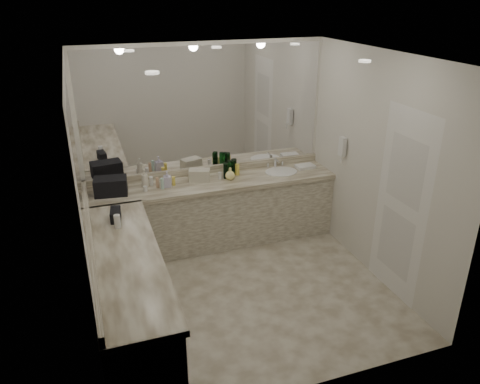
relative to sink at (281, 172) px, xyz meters
name	(u,v)px	position (x,y,z in m)	size (l,w,h in m)	color
floor	(245,291)	(-0.95, -1.20, -0.90)	(3.20, 3.20, 0.00)	beige
ceiling	(246,57)	(-0.95, -1.20, 1.71)	(3.20, 3.20, 0.00)	white
wall_back	(207,144)	(-0.95, 0.30, 0.41)	(3.20, 0.02, 2.60)	silver
wall_left	(84,208)	(-2.55, -1.20, 0.41)	(0.02, 3.00, 2.60)	silver
wall_right	(377,168)	(0.65, -1.20, 0.41)	(0.02, 3.00, 2.60)	silver
vanity_back_base	(214,214)	(-0.95, 0.00, -0.48)	(3.20, 0.60, 0.84)	beige
vanity_back_top	(214,183)	(-0.95, -0.01, -0.03)	(3.20, 0.64, 0.06)	beige
vanity_left_base	(129,298)	(-2.25, -1.50, -0.48)	(0.60, 2.40, 0.84)	beige
vanity_left_top	(126,258)	(-2.24, -1.50, -0.03)	(0.64, 2.42, 0.06)	beige
backsplash_back	(208,170)	(-0.95, 0.28, 0.05)	(3.20, 0.04, 0.10)	beige
backsplash_left	(91,241)	(-2.53, -1.20, 0.05)	(0.04, 3.00, 0.10)	beige
mirror_back	(206,109)	(-0.95, 0.29, 0.88)	(3.12, 0.01, 1.55)	white
mirror_left	(78,160)	(-2.54, -1.20, 0.88)	(0.01, 2.92, 1.55)	white
sink	(281,172)	(0.00, 0.00, 0.00)	(0.44, 0.44, 0.03)	white
faucet	(275,162)	(0.00, 0.21, 0.07)	(0.24, 0.16, 0.14)	silver
wall_phone	(342,147)	(0.61, -0.50, 0.46)	(0.06, 0.10, 0.24)	white
door	(401,206)	(0.64, -1.70, 0.16)	(0.02, 0.82, 2.10)	white
black_toiletry_bag	(111,186)	(-2.23, -0.01, 0.11)	(0.38, 0.24, 0.22)	black
black_bag_spill	(116,215)	(-2.25, -0.72, 0.07)	(0.10, 0.23, 0.12)	black
cream_cosmetic_case	(199,175)	(-1.12, 0.07, 0.08)	(0.26, 0.16, 0.15)	beige
hand_towel	(305,166)	(0.38, 0.04, 0.03)	(0.25, 0.17, 0.04)	white
lotion_left	(117,221)	(-2.25, -0.92, 0.08)	(0.07, 0.07, 0.15)	white
soap_bottle_a	(145,178)	(-1.81, 0.08, 0.12)	(0.09, 0.09, 0.24)	silver
soap_bottle_b	(167,179)	(-1.55, 0.00, 0.11)	(0.09, 0.10, 0.21)	silver
soap_bottle_c	(230,174)	(-0.73, -0.03, 0.09)	(0.13, 0.13, 0.16)	#FFF18E
green_bottle_0	(226,172)	(-0.77, 0.03, 0.10)	(0.06, 0.06, 0.18)	#0B4115
green_bottle_1	(229,168)	(-0.70, 0.11, 0.11)	(0.06, 0.06, 0.21)	#0B4115
green_bottle_2	(234,166)	(-0.62, 0.15, 0.11)	(0.07, 0.07, 0.21)	#0B4115
green_bottle_3	(226,170)	(-0.77, 0.05, 0.11)	(0.07, 0.07, 0.20)	#0B4115
green_bottle_4	(233,168)	(-0.65, 0.12, 0.11)	(0.06, 0.06, 0.20)	#0B4115
amenity_bottle_0	(151,181)	(-1.73, 0.12, 0.06)	(0.05, 0.05, 0.11)	white
amenity_bottle_1	(157,183)	(-1.67, 0.01, 0.07)	(0.04, 0.04, 0.14)	#E0B28C
amenity_bottle_2	(203,176)	(-1.07, 0.08, 0.05)	(0.06, 0.06, 0.10)	#E57F66
amenity_bottle_3	(237,169)	(-0.59, 0.10, 0.08)	(0.06, 0.06, 0.15)	#F2D84C
amenity_bottle_4	(168,180)	(-1.52, 0.12, 0.05)	(0.05, 0.05, 0.09)	#F2D84C
amenity_bottle_5	(174,181)	(-1.47, 0.02, 0.06)	(0.04, 0.04, 0.11)	#F2D84C
amenity_bottle_6	(220,176)	(-0.85, 0.03, 0.05)	(0.04, 0.04, 0.09)	white
amenity_bottle_7	(145,189)	(-1.83, -0.05, 0.04)	(0.05, 0.05, 0.06)	white
amenity_bottle_8	(162,184)	(-1.62, -0.05, 0.08)	(0.04, 0.04, 0.14)	silver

